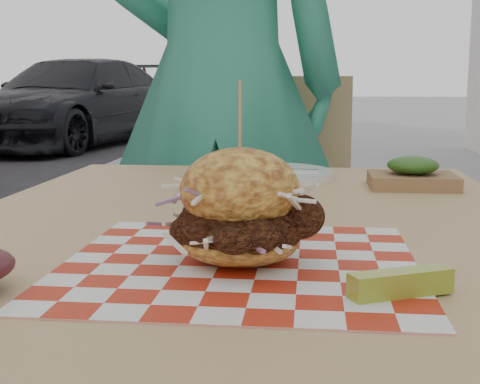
{
  "coord_description": "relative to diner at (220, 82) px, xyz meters",
  "views": [
    {
      "loc": [
        -0.17,
        -0.79,
        0.94
      ],
      "look_at": [
        -0.24,
        -0.13,
        0.82
      ],
      "focal_mm": 50.0,
      "sensor_mm": 36.0,
      "label": 1
    }
  ],
  "objects": [
    {
      "name": "sandwich",
      "position": [
        0.18,
        -1.13,
        -0.13
      ],
      "size": [
        0.16,
        0.16,
        0.18
      ],
      "color": "gold",
      "rests_on": "paper_liner"
    },
    {
      "name": "patio_table",
      "position": [
        0.16,
        -0.94,
        -0.26
      ],
      "size": [
        0.8,
        1.2,
        0.75
      ],
      "color": "tan",
      "rests_on": "ground"
    },
    {
      "name": "pickle_spear",
      "position": [
        0.33,
        -1.22,
        -0.17
      ],
      "size": [
        0.1,
        0.06,
        0.02
      ],
      "primitive_type": "cube",
      "rotation": [
        0.0,
        0.0,
        0.45
      ],
      "color": "#A6A830",
      "rests_on": "paper_liner"
    },
    {
      "name": "patio_chair",
      "position": [
        0.15,
        0.15,
        -0.38
      ],
      "size": [
        0.44,
        0.45,
        0.95
      ],
      "rotation": [
        0.0,
        0.0,
        0.04
      ],
      "color": "tan",
      "rests_on": "ground"
    },
    {
      "name": "kraft_tray",
      "position": [
        0.43,
        -0.6,
        -0.16
      ],
      "size": [
        0.15,
        0.12,
        0.06
      ],
      "color": "olive",
      "rests_on": "patio_table"
    },
    {
      "name": "paper_liner",
      "position": [
        0.18,
        -1.13,
        -0.18
      ],
      "size": [
        0.36,
        0.36,
        0.0
      ],
      "primitive_type": "cube",
      "color": "#B42612",
      "rests_on": "patio_table"
    },
    {
      "name": "place_setting",
      "position": [
        0.16,
        -0.51,
        -0.18
      ],
      "size": [
        0.27,
        0.27,
        0.02
      ],
      "color": "white",
      "rests_on": "patio_table"
    },
    {
      "name": "diner",
      "position": [
        0.0,
        0.0,
        0.0
      ],
      "size": [
        0.7,
        0.47,
        1.86
      ],
      "primitive_type": "imported",
      "rotation": [
        0.0,
        0.0,
        3.18
      ],
      "color": "#318F72",
      "rests_on": "ground"
    },
    {
      "name": "car_dark",
      "position": [
        -3.18,
        7.65,
        -0.3
      ],
      "size": [
        2.54,
        4.6,
        1.26
      ],
      "primitive_type": "imported",
      "rotation": [
        0.0,
        0.0,
        -0.19
      ],
      "color": "black",
      "rests_on": "ground"
    }
  ]
}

